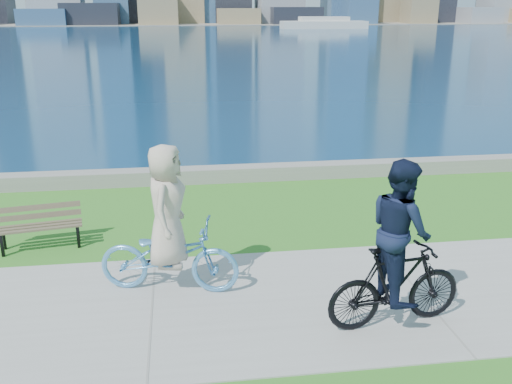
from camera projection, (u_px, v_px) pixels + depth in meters
ground at (152, 311)px, 8.14m from camera, size 320.00×320.00×0.00m
concrete_path at (152, 311)px, 8.13m from camera, size 80.00×3.50×0.02m
seawall at (160, 176)px, 13.91m from camera, size 90.00×0.50×0.35m
bay_water at (170, 37)px, 75.85m from camera, size 320.00×131.00×0.01m
far_shore at (171, 23)px, 130.38m from camera, size 320.00×30.00×0.12m
ferry_far at (324, 24)px, 103.20m from camera, size 15.43×4.41×2.09m
park_bench at (40, 223)px, 10.18m from camera, size 1.51×0.73×0.75m
cyclist_woman at (168, 238)px, 8.47m from camera, size 1.20×2.23×2.28m
cyclist_man at (398, 259)px, 7.48m from camera, size 0.82×1.98×2.32m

